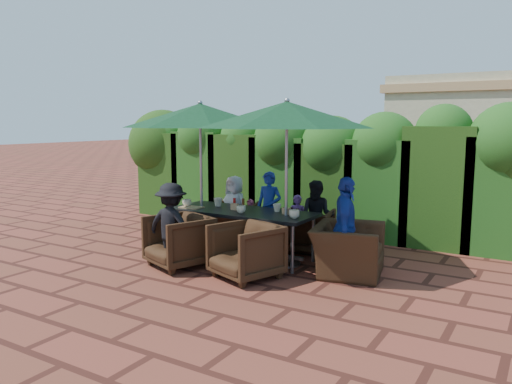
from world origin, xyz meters
The scene contains 31 objects.
ground centered at (0.00, 0.00, 0.00)m, with size 80.00×80.00×0.00m, color brown.
dining_table centered at (0.01, -0.10, 0.67)m, with size 2.32×0.90×0.75m.
umbrella_left centered at (-0.79, -0.10, 2.21)m, with size 2.44×2.44×2.46m.
umbrella_right centered at (0.79, -0.12, 2.21)m, with size 2.61×2.61×2.46m.
chair_far_left centered at (-0.73, 0.87, 0.38)m, with size 0.73×0.69×0.76m, color black.
chair_far_mid centered at (0.13, 0.81, 0.39)m, with size 0.75×0.70×0.77m, color black.
chair_far_right centered at (0.75, 0.76, 0.39)m, with size 0.76×0.71×0.78m, color black.
chair_near_left centered at (-0.52, -1.01, 0.42)m, with size 0.82×0.77×0.84m, color black.
chair_near_right centered at (0.62, -0.97, 0.41)m, with size 0.81×0.75×0.83m, color black.
chair_end_right centered at (1.73, -0.05, 0.46)m, with size 1.05×0.68×0.92m, color black.
adult_far_left centered at (-0.74, 0.82, 0.58)m, with size 0.57×0.34×1.16m, color silver.
adult_far_mid centered at (-0.03, 0.81, 0.64)m, with size 0.46×0.37×1.28m, color navy.
adult_far_right centered at (0.86, 0.86, 0.59)m, with size 0.56×0.34×1.17m, color black.
adult_near_left centered at (-0.60, -1.07, 0.62)m, with size 0.80×0.36×1.24m, color black.
adult_end_right centered at (1.73, -0.15, 0.69)m, with size 0.81×0.40×1.38m, color navy.
child_left centered at (-0.49, 0.93, 0.37)m, with size 0.27×0.22×0.74m, color #DE4E78.
child_right centered at (0.46, 0.93, 0.45)m, with size 0.32×0.26×0.90m, color #7C4596.
pedestrian_a centered at (1.58, 4.11, 0.92)m, with size 1.71×0.61×1.83m, color green.
pedestrian_b centered at (2.50, 4.25, 0.78)m, with size 0.75×0.46×1.56m, color #DE4E78.
pedestrian_c centered at (3.14, 4.27, 0.90)m, with size 1.15×0.53×1.79m, color #9D9CA4.
cup_a centered at (-0.97, -0.25, 0.81)m, with size 0.15×0.15×0.12m, color beige.
cup_b centered at (-0.53, 0.02, 0.82)m, with size 0.15×0.15×0.14m, color beige.
cup_c centered at (0.12, -0.30, 0.81)m, with size 0.15×0.15×0.11m, color beige.
cup_d centered at (0.53, 0.08, 0.81)m, with size 0.13×0.13×0.12m, color beige.
cup_e centered at (0.99, -0.26, 0.81)m, with size 0.15×0.15×0.12m, color beige.
ketchup_bottle centered at (-0.18, -0.04, 0.83)m, with size 0.04×0.04×0.17m, color #B20C0A.
sauce_bottle centered at (-0.03, -0.02, 0.83)m, with size 0.04×0.04×0.17m, color #4C230C.
serving_tray centered at (-0.81, -0.33, 0.76)m, with size 0.35×0.25×0.02m, color #AA8352.
number_block_left centered at (-0.11, -0.13, 0.80)m, with size 0.12×0.06×0.10m, color tan.
number_block_right centered at (0.76, -0.05, 0.80)m, with size 0.12×0.06×0.10m, color tan.
hedge_wall centered at (-0.06, 2.32, 1.35)m, with size 9.10×1.60×2.43m.
Camera 1 is at (4.15, -6.54, 2.12)m, focal length 35.00 mm.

